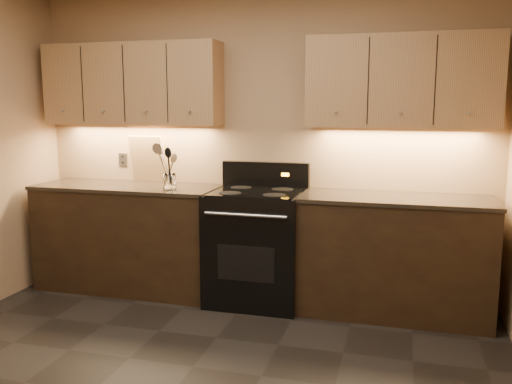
% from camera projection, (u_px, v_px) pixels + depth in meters
% --- Properties ---
extents(wall_back, '(4.00, 0.04, 2.60)m').
position_uv_depth(wall_back, '(258.00, 143.00, 4.67)').
color(wall_back, '#A1815F').
rests_on(wall_back, ground).
extents(counter_left, '(1.62, 0.62, 0.93)m').
position_uv_depth(counter_left, '(130.00, 237.00, 4.81)').
color(counter_left, black).
rests_on(counter_left, ground).
extents(counter_right, '(1.46, 0.62, 0.93)m').
position_uv_depth(counter_right, '(394.00, 256.00, 4.21)').
color(counter_right, black).
rests_on(counter_right, ground).
extents(stove, '(0.76, 0.68, 1.14)m').
position_uv_depth(stove, '(257.00, 245.00, 4.48)').
color(stove, black).
rests_on(stove, ground).
extents(upper_cab_left, '(1.60, 0.30, 0.70)m').
position_uv_depth(upper_cab_left, '(132.00, 84.00, 4.73)').
color(upper_cab_left, tan).
rests_on(upper_cab_left, wall_back).
extents(upper_cab_right, '(1.44, 0.30, 0.70)m').
position_uv_depth(upper_cab_right, '(402.00, 82.00, 4.14)').
color(upper_cab_right, tan).
rests_on(upper_cab_right, wall_back).
extents(outlet_plate, '(0.08, 0.01, 0.12)m').
position_uv_depth(outlet_plate, '(123.00, 160.00, 5.03)').
color(outlet_plate, '#B2B5BA').
rests_on(outlet_plate, wall_back).
extents(utensil_crock, '(0.14, 0.14, 0.13)m').
position_uv_depth(utensil_crock, '(170.00, 182.00, 4.50)').
color(utensil_crock, white).
rests_on(utensil_crock, counter_left).
extents(cutting_board, '(0.34, 0.13, 0.42)m').
position_uv_depth(cutting_board, '(147.00, 159.00, 4.92)').
color(cutting_board, tan).
rests_on(cutting_board, counter_left).
extents(wooden_spoon, '(0.13, 0.13, 0.29)m').
position_uv_depth(wooden_spoon, '(165.00, 170.00, 4.49)').
color(wooden_spoon, tan).
rests_on(wooden_spoon, utensil_crock).
extents(black_spoon, '(0.07, 0.12, 0.34)m').
position_uv_depth(black_spoon, '(170.00, 167.00, 4.49)').
color(black_spoon, black).
rests_on(black_spoon, utensil_crock).
extents(steel_spatula, '(0.24, 0.13, 0.36)m').
position_uv_depth(steel_spatula, '(174.00, 166.00, 4.48)').
color(steel_spatula, silver).
rests_on(steel_spatula, utensil_crock).
extents(steel_skimmer, '(0.20, 0.12, 0.38)m').
position_uv_depth(steel_skimmer, '(171.00, 166.00, 4.45)').
color(steel_skimmer, silver).
rests_on(steel_skimmer, utensil_crock).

